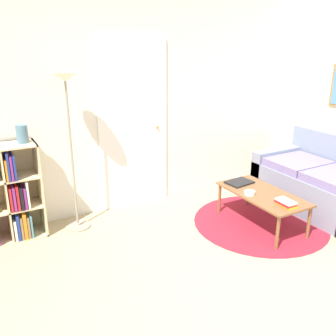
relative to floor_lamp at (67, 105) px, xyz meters
name	(u,v)px	position (x,y,z in m)	size (l,w,h in m)	color
ground_plane	(279,326)	(0.87, -2.26, -1.39)	(14.00, 14.00, 0.00)	tan
wall_back	(133,103)	(0.87, 0.31, -0.10)	(7.80, 0.11, 2.60)	silver
rug	(260,222)	(1.88, -0.92, -1.38)	(1.53, 1.53, 0.01)	maroon
floor_lamp	(67,105)	(0.00, 0.00, 0.00)	(0.28, 0.28, 1.72)	gray
couch	(324,184)	(2.87, -0.95, -1.09)	(0.89, 1.55, 0.88)	gray
coffee_table	(262,196)	(1.85, -0.96, -1.03)	(0.53, 1.05, 0.39)	brown
laptop	(239,182)	(1.82, -0.59, -0.99)	(0.33, 0.26, 0.02)	black
bowl	(250,193)	(1.69, -0.92, -0.98)	(0.12, 0.12, 0.04)	silver
book_stack_on_table	(286,203)	(1.83, -1.33, -0.97)	(0.13, 0.21, 0.06)	gold
vase_on_shelf	(22,134)	(-0.45, 0.10, -0.27)	(0.11, 0.11, 0.18)	slate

